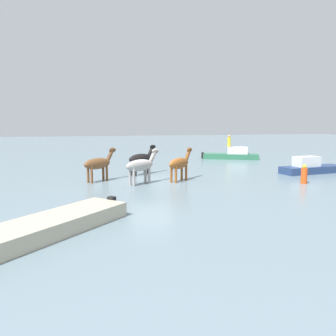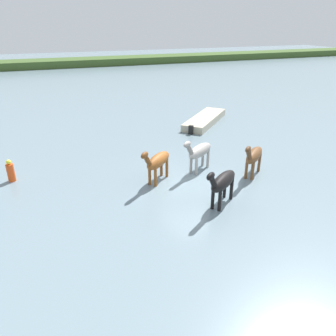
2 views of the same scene
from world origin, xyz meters
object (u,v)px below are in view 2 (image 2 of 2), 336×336
horse_pinto_flank (199,151)px  horse_mid_herd (254,156)px  buoy_channel_marker (11,172)px  horse_dark_mare (157,161)px  horse_dun_straggler (222,182)px  boat_dinghy_port (205,121)px

horse_pinto_flank → horse_mid_herd: size_ratio=1.06×
horse_mid_herd → buoy_channel_marker: size_ratio=1.94×
horse_pinto_flank → horse_dark_mare: horse_pinto_flank is taller
horse_dun_straggler → horse_mid_herd: (2.94, 2.00, -0.01)m
boat_dinghy_port → buoy_channel_marker: 14.62m
boat_dinghy_port → buoy_channel_marker: (-13.52, -5.55, 0.32)m
horse_mid_herd → boat_dinghy_port: horse_mid_herd is taller
horse_dark_mare → boat_dinghy_port: bearing=-171.2°
horse_dark_mare → horse_dun_straggler: horse_dun_straggler is taller
horse_pinto_flank → buoy_channel_marker: bearing=-46.5°
boat_dinghy_port → horse_mid_herd: bearing=-146.4°
horse_pinto_flank → buoy_channel_marker: 9.49m
horse_dark_mare → boat_dinghy_port: 10.66m
horse_dun_straggler → boat_dinghy_port: (4.95, 11.30, -0.91)m
buoy_channel_marker → boat_dinghy_port: bearing=22.3°
horse_mid_herd → boat_dinghy_port: (2.01, 9.30, -0.90)m
horse_dark_mare → horse_pinto_flank: bearing=148.1°
horse_dark_mare → horse_mid_herd: bearing=125.3°
horse_dun_straggler → boat_dinghy_port: size_ratio=0.43×
horse_pinto_flank → horse_dun_straggler: (-0.63, -3.52, 0.00)m
horse_dun_straggler → buoy_channel_marker: size_ratio=2.03×
horse_mid_herd → buoy_channel_marker: 12.11m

